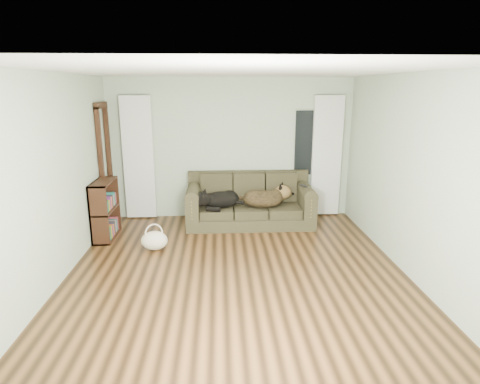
{
  "coord_description": "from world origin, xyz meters",
  "views": [
    {
      "loc": [
        -0.21,
        -4.94,
        2.42
      ],
      "look_at": [
        0.13,
        1.6,
        0.7
      ],
      "focal_mm": 30.0,
      "sensor_mm": 36.0,
      "label": 1
    }
  ],
  "objects_px": {
    "sofa": "(250,200)",
    "bookshelf": "(105,208)",
    "dog_shepherd": "(265,199)",
    "tote_bag": "(154,240)",
    "dog_black_lab": "(219,200)"
  },
  "relations": [
    {
      "from": "dog_shepherd",
      "to": "sofa",
      "type": "bearing_deg",
      "value": -14.38
    },
    {
      "from": "sofa",
      "to": "dog_black_lab",
      "type": "distance_m",
      "value": 0.56
    },
    {
      "from": "sofa",
      "to": "dog_shepherd",
      "type": "xyz_separation_m",
      "value": [
        0.27,
        -0.07,
        0.04
      ]
    },
    {
      "from": "sofa",
      "to": "tote_bag",
      "type": "distance_m",
      "value": 1.94
    },
    {
      "from": "sofa",
      "to": "bookshelf",
      "type": "relative_size",
      "value": 2.35
    },
    {
      "from": "sofa",
      "to": "tote_bag",
      "type": "xyz_separation_m",
      "value": [
        -1.55,
        -1.13,
        -0.29
      ]
    },
    {
      "from": "dog_shepherd",
      "to": "tote_bag",
      "type": "distance_m",
      "value": 2.13
    },
    {
      "from": "dog_black_lab",
      "to": "dog_shepherd",
      "type": "relative_size",
      "value": 0.9
    },
    {
      "from": "sofa",
      "to": "tote_bag",
      "type": "relative_size",
      "value": 5.59
    },
    {
      "from": "dog_shepherd",
      "to": "tote_bag",
      "type": "relative_size",
      "value": 1.85
    },
    {
      "from": "dog_black_lab",
      "to": "dog_shepherd",
      "type": "distance_m",
      "value": 0.83
    },
    {
      "from": "tote_bag",
      "to": "bookshelf",
      "type": "distance_m",
      "value": 1.09
    },
    {
      "from": "tote_bag",
      "to": "bookshelf",
      "type": "height_order",
      "value": "bookshelf"
    },
    {
      "from": "tote_bag",
      "to": "bookshelf",
      "type": "bearing_deg",
      "value": 146.41
    },
    {
      "from": "tote_bag",
      "to": "sofa",
      "type": "bearing_deg",
      "value": 36.17
    }
  ]
}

